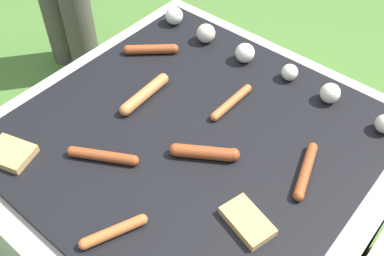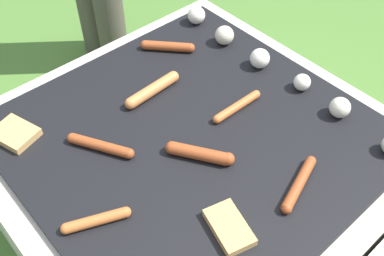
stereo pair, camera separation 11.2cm
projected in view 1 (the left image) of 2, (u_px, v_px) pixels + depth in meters
The scene contains 12 objects.
ground_plane at pixel (192, 221), 1.44m from camera, with size 14.00×14.00×0.00m, color #47702D.
grill at pixel (192, 183), 1.29m from camera, with size 0.95×0.95×0.42m.
sausage_front_right at pixel (103, 156), 1.07m from camera, with size 0.16×0.10×0.03m.
sausage_front_center at pixel (204, 152), 1.07m from camera, with size 0.15×0.11×0.03m.
sausage_back_right at pixel (145, 94), 1.21m from camera, with size 0.04×0.19×0.03m.
sausage_mid_left at pixel (306, 171), 1.04m from camera, with size 0.07×0.17×0.02m.
sausage_mid_right at pixel (231, 102), 1.20m from camera, with size 0.02×0.17×0.02m.
sausage_back_left at pixel (151, 49), 1.35m from camera, with size 0.13×0.12×0.03m.
sausage_front_left at pixel (114, 232), 0.93m from camera, with size 0.07×0.14×0.02m.
bread_slice_right at pixel (10, 153), 1.08m from camera, with size 0.13×0.11×0.02m.
bread_slice_left at pixel (247, 221), 0.95m from camera, with size 0.13×0.10×0.02m.
mushroom_row at pixel (254, 56), 1.31m from camera, with size 0.77×0.07×0.06m.
Camera 1 is at (0.49, -0.59, 1.26)m, focal length 42.00 mm.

